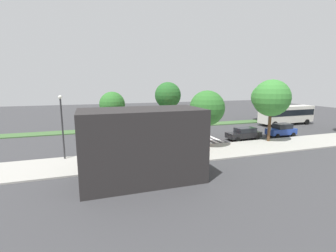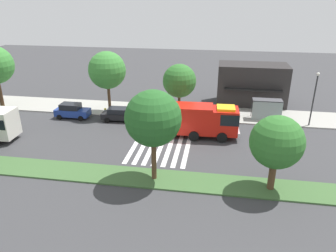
{
  "view_description": "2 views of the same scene",
  "coord_description": "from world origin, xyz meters",
  "px_view_note": "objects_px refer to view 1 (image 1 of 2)",
  "views": [
    {
      "loc": [
        13.43,
        31.86,
        7.54
      ],
      "look_at": [
        2.79,
        0.32,
        1.62
      ],
      "focal_mm": 25.82,
      "sensor_mm": 36.0,
      "label": 1
    },
    {
      "loc": [
        4.93,
        -29.98,
        14.4
      ],
      "look_at": [
        -0.04,
        0.75,
        1.41
      ],
      "focal_mm": 33.93,
      "sensor_mm": 36.0,
      "label": 2
    }
  ],
  "objects_px": {
    "bus_stop_shelter": "(114,140)",
    "median_tree_far_west": "(264,97)",
    "sidewalk_tree_center": "(207,108)",
    "street_lamp": "(62,122)",
    "fire_truck": "(170,125)",
    "sidewalk_tree_west": "(271,98)",
    "transit_bus": "(286,114)",
    "bench_near_shelter": "(153,149)",
    "median_tree_center": "(112,105)",
    "parked_car_mid": "(281,130)",
    "fire_hydrant": "(269,137)",
    "median_tree_west": "(168,95)",
    "parked_car_east": "(244,133)"
  },
  "relations": [
    {
      "from": "bus_stop_shelter",
      "to": "median_tree_far_west",
      "type": "relative_size",
      "value": 0.49
    },
    {
      "from": "sidewalk_tree_center",
      "to": "street_lamp",
      "type": "bearing_deg",
      "value": -1.48
    },
    {
      "from": "street_lamp",
      "to": "median_tree_far_west",
      "type": "height_order",
      "value": "median_tree_far_west"
    },
    {
      "from": "street_lamp",
      "to": "fire_truck",
      "type": "bearing_deg",
      "value": -158.91
    },
    {
      "from": "sidewalk_tree_west",
      "to": "median_tree_far_west",
      "type": "relative_size",
      "value": 1.1
    },
    {
      "from": "fire_truck",
      "to": "median_tree_far_west",
      "type": "xyz_separation_m",
      "value": [
        -23.06,
        -9.37,
        2.79
      ]
    },
    {
      "from": "transit_bus",
      "to": "bench_near_shelter",
      "type": "height_order",
      "value": "transit_bus"
    },
    {
      "from": "median_tree_far_west",
      "to": "median_tree_center",
      "type": "xyz_separation_m",
      "value": [
        29.54,
        0.0,
        -0.63
      ]
    },
    {
      "from": "sidewalk_tree_center",
      "to": "median_tree_far_west",
      "type": "height_order",
      "value": "median_tree_far_west"
    },
    {
      "from": "parked_car_mid",
      "to": "sidewalk_tree_west",
      "type": "height_order",
      "value": "sidewalk_tree_west"
    },
    {
      "from": "bus_stop_shelter",
      "to": "sidewalk_tree_west",
      "type": "distance_m",
      "value": 20.04
    },
    {
      "from": "sidewalk_tree_west",
      "to": "fire_hydrant",
      "type": "height_order",
      "value": "sidewalk_tree_west"
    },
    {
      "from": "parked_car_mid",
      "to": "median_tree_center",
      "type": "relative_size",
      "value": 0.7
    },
    {
      "from": "street_lamp",
      "to": "fire_hydrant",
      "type": "xyz_separation_m",
      "value": [
        -24.94,
        -0.1,
        -3.34
      ]
    },
    {
      "from": "parked_car_mid",
      "to": "median_tree_center",
      "type": "bearing_deg",
      "value": -28.99
    },
    {
      "from": "fire_truck",
      "to": "median_tree_far_west",
      "type": "bearing_deg",
      "value": -160.09
    },
    {
      "from": "median_tree_center",
      "to": "fire_hydrant",
      "type": "xyz_separation_m",
      "value": [
        -18.69,
        14.18,
        -3.67
      ]
    },
    {
      "from": "bench_near_shelter",
      "to": "sidewalk_tree_west",
      "type": "height_order",
      "value": "sidewalk_tree_west"
    },
    {
      "from": "fire_hydrant",
      "to": "median_tree_west",
      "type": "bearing_deg",
      "value": -56.76
    },
    {
      "from": "median_tree_far_west",
      "to": "median_tree_center",
      "type": "bearing_deg",
      "value": 0.0
    },
    {
      "from": "fire_truck",
      "to": "median_tree_west",
      "type": "height_order",
      "value": "median_tree_west"
    },
    {
      "from": "street_lamp",
      "to": "sidewalk_tree_west",
      "type": "bearing_deg",
      "value": 179.06
    },
    {
      "from": "sidewalk_tree_center",
      "to": "median_tree_west",
      "type": "relative_size",
      "value": 0.87
    },
    {
      "from": "parked_car_mid",
      "to": "sidewalk_tree_center",
      "type": "relative_size",
      "value": 0.64
    },
    {
      "from": "parked_car_east",
      "to": "sidewalk_tree_center",
      "type": "relative_size",
      "value": 0.74
    },
    {
      "from": "parked_car_mid",
      "to": "street_lamp",
      "type": "bearing_deg",
      "value": 3.73
    },
    {
      "from": "bench_near_shelter",
      "to": "sidewalk_tree_center",
      "type": "distance_m",
      "value": 7.84
    },
    {
      "from": "parked_car_mid",
      "to": "sidewalk_tree_center",
      "type": "height_order",
      "value": "sidewalk_tree_center"
    },
    {
      "from": "parked_car_east",
      "to": "bus_stop_shelter",
      "type": "height_order",
      "value": "bus_stop_shelter"
    },
    {
      "from": "sidewalk_tree_center",
      "to": "bench_near_shelter",
      "type": "bearing_deg",
      "value": 5.24
    },
    {
      "from": "street_lamp",
      "to": "median_tree_west",
      "type": "height_order",
      "value": "median_tree_west"
    },
    {
      "from": "sidewalk_tree_center",
      "to": "fire_hydrant",
      "type": "bearing_deg",
      "value": -176.98
    },
    {
      "from": "fire_truck",
      "to": "bus_stop_shelter",
      "type": "height_order",
      "value": "fire_truck"
    },
    {
      "from": "transit_bus",
      "to": "fire_hydrant",
      "type": "height_order",
      "value": "transit_bus"
    },
    {
      "from": "fire_truck",
      "to": "sidewalk_tree_center",
      "type": "xyz_separation_m",
      "value": [
        -2.73,
        5.31,
        2.7
      ]
    },
    {
      "from": "median_tree_far_west",
      "to": "fire_hydrant",
      "type": "bearing_deg",
      "value": 52.58
    },
    {
      "from": "transit_bus",
      "to": "street_lamp",
      "type": "bearing_deg",
      "value": -167.53
    },
    {
      "from": "fire_truck",
      "to": "sidewalk_tree_center",
      "type": "bearing_deg",
      "value": 115.05
    },
    {
      "from": "bus_stop_shelter",
      "to": "median_tree_center",
      "type": "relative_size",
      "value": 0.58
    },
    {
      "from": "bus_stop_shelter",
      "to": "median_tree_west",
      "type": "bearing_deg",
      "value": -125.3
    },
    {
      "from": "median_tree_west",
      "to": "street_lamp",
      "type": "bearing_deg",
      "value": 42.37
    },
    {
      "from": "bus_stop_shelter",
      "to": "median_tree_west",
      "type": "relative_size",
      "value": 0.46
    },
    {
      "from": "fire_truck",
      "to": "transit_bus",
      "type": "distance_m",
      "value": 24.58
    },
    {
      "from": "parked_car_mid",
      "to": "median_tree_center",
      "type": "distance_m",
      "value": 25.84
    },
    {
      "from": "parked_car_east",
      "to": "median_tree_west",
      "type": "xyz_separation_m",
      "value": [
        6.66,
        -12.47,
        4.64
      ]
    },
    {
      "from": "median_tree_west",
      "to": "median_tree_center",
      "type": "relative_size",
      "value": 1.25
    },
    {
      "from": "parked_car_mid",
      "to": "bench_near_shelter",
      "type": "bearing_deg",
      "value": 8.2
    },
    {
      "from": "fire_truck",
      "to": "median_tree_center",
      "type": "xyz_separation_m",
      "value": [
        6.48,
        -9.37,
        2.16
      ]
    },
    {
      "from": "fire_truck",
      "to": "median_tree_west",
      "type": "relative_size",
      "value": 1.21
    },
    {
      "from": "parked_car_east",
      "to": "street_lamp",
      "type": "relative_size",
      "value": 0.78
    }
  ]
}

